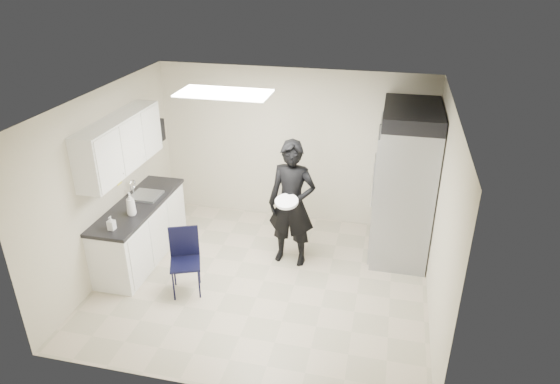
% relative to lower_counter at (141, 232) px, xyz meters
% --- Properties ---
extents(floor, '(4.50, 4.50, 0.00)m').
position_rel_lower_counter_xyz_m(floor, '(1.95, -0.20, -0.43)').
color(floor, '#B6A78F').
rests_on(floor, ground).
extents(ceiling, '(4.50, 4.50, 0.00)m').
position_rel_lower_counter_xyz_m(ceiling, '(1.95, -0.20, 2.17)').
color(ceiling, silver).
rests_on(ceiling, back_wall).
extents(back_wall, '(4.50, 0.00, 4.50)m').
position_rel_lower_counter_xyz_m(back_wall, '(1.95, 1.80, 0.87)').
color(back_wall, '#BCB49B').
rests_on(back_wall, floor).
extents(left_wall, '(0.00, 4.00, 4.00)m').
position_rel_lower_counter_xyz_m(left_wall, '(-0.30, -0.20, 0.87)').
color(left_wall, '#BCB49B').
rests_on(left_wall, floor).
extents(right_wall, '(0.00, 4.00, 4.00)m').
position_rel_lower_counter_xyz_m(right_wall, '(4.20, -0.20, 0.87)').
color(right_wall, '#BCB49B').
rests_on(right_wall, floor).
extents(ceiling_panel, '(1.20, 0.60, 0.02)m').
position_rel_lower_counter_xyz_m(ceiling_panel, '(1.35, 0.20, 2.14)').
color(ceiling_panel, white).
rests_on(ceiling_panel, ceiling).
extents(lower_counter, '(0.60, 1.90, 0.86)m').
position_rel_lower_counter_xyz_m(lower_counter, '(0.00, 0.00, 0.00)').
color(lower_counter, silver).
rests_on(lower_counter, floor).
extents(countertop, '(0.64, 1.95, 0.05)m').
position_rel_lower_counter_xyz_m(countertop, '(0.00, 0.00, 0.46)').
color(countertop, black).
rests_on(countertop, lower_counter).
extents(sink, '(0.42, 0.40, 0.14)m').
position_rel_lower_counter_xyz_m(sink, '(0.02, 0.25, 0.44)').
color(sink, gray).
rests_on(sink, countertop).
extents(faucet, '(0.02, 0.02, 0.24)m').
position_rel_lower_counter_xyz_m(faucet, '(-0.18, 0.25, 0.59)').
color(faucet, silver).
rests_on(faucet, countertop).
extents(upper_cabinets, '(0.35, 1.80, 0.75)m').
position_rel_lower_counter_xyz_m(upper_cabinets, '(-0.13, 0.00, 1.40)').
color(upper_cabinets, silver).
rests_on(upper_cabinets, left_wall).
extents(towel_dispenser, '(0.22, 0.30, 0.35)m').
position_rel_lower_counter_xyz_m(towel_dispenser, '(-0.19, 1.15, 1.19)').
color(towel_dispenser, black).
rests_on(towel_dispenser, left_wall).
extents(notice_sticker_left, '(0.00, 0.12, 0.07)m').
position_rel_lower_counter_xyz_m(notice_sticker_left, '(-0.29, -0.10, 0.79)').
color(notice_sticker_left, yellow).
rests_on(notice_sticker_left, left_wall).
extents(notice_sticker_right, '(0.00, 0.12, 0.07)m').
position_rel_lower_counter_xyz_m(notice_sticker_right, '(-0.29, 0.10, 0.75)').
color(notice_sticker_right, yellow).
rests_on(notice_sticker_right, left_wall).
extents(commercial_fridge, '(0.80, 1.35, 2.10)m').
position_rel_lower_counter_xyz_m(commercial_fridge, '(3.78, 1.07, 0.62)').
color(commercial_fridge, gray).
rests_on(commercial_fridge, floor).
extents(fridge_compressor, '(0.80, 1.35, 0.20)m').
position_rel_lower_counter_xyz_m(fridge_compressor, '(3.78, 1.07, 1.77)').
color(fridge_compressor, black).
rests_on(fridge_compressor, commercial_fridge).
extents(folding_chair, '(0.51, 0.51, 0.89)m').
position_rel_lower_counter_xyz_m(folding_chair, '(0.99, -0.66, 0.02)').
color(folding_chair, black).
rests_on(folding_chair, floor).
extents(man_tuxedo, '(0.74, 0.53, 1.90)m').
position_rel_lower_counter_xyz_m(man_tuxedo, '(2.22, 0.42, 0.52)').
color(man_tuxedo, black).
rests_on(man_tuxedo, floor).
extents(bucket_lid, '(0.35, 0.35, 0.04)m').
position_rel_lower_counter_xyz_m(bucket_lid, '(2.19, 0.17, 0.68)').
color(bucket_lid, silver).
rests_on(bucket_lid, man_tuxedo).
extents(soap_bottle_a, '(0.19, 0.19, 0.34)m').
position_rel_lower_counter_xyz_m(soap_bottle_a, '(0.10, -0.32, 0.65)').
color(soap_bottle_a, silver).
rests_on(soap_bottle_a, countertop).
extents(soap_bottle_b, '(0.09, 0.09, 0.20)m').
position_rel_lower_counter_xyz_m(soap_bottle_b, '(0.04, -0.76, 0.58)').
color(soap_bottle_b, silver).
rests_on(soap_bottle_b, countertop).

